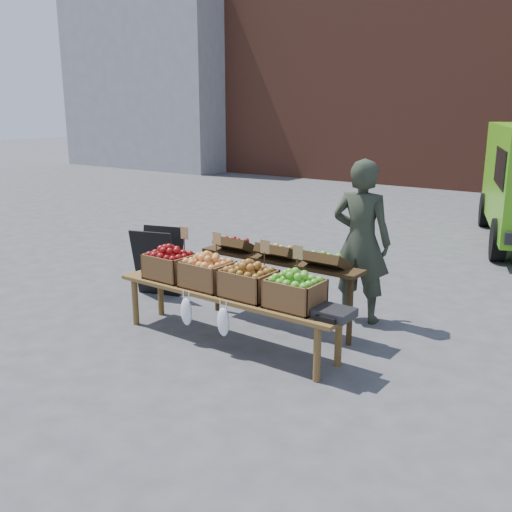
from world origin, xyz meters
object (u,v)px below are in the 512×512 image
Objects in this scene: display_bench at (228,318)px; crate_green_apples at (295,294)px; vendor at (361,242)px; chalkboard_sign at (158,261)px; crate_golden_apples at (170,266)px; crate_red_apples at (249,284)px; back_table at (278,282)px; weighing_scale at (334,313)px; crate_russet_pears at (207,274)px.

crate_green_apples reaches higher than display_bench.
chalkboard_sign is (-2.57, -0.72, -0.49)m from vendor.
crate_golden_apples is at bearing 180.00° from crate_green_apples.
display_bench is (-0.79, -1.46, -0.66)m from vendor.
chalkboard_sign is 1.82× the size of crate_red_apples.
back_table is 1.23m from crate_golden_apples.
display_bench is 7.94× the size of weighing_scale.
vendor is 1.56m from crate_red_apples.
crate_golden_apples is 2.08m from weighing_scale.
crate_golden_apples is at bearing 35.16° from vendor.
back_table is at bearing 36.48° from crate_golden_apples.
crate_golden_apples is (-0.82, 0.00, 0.42)m from display_bench.
vendor is 1.48m from crate_green_apples.
crate_golden_apples is (-1.61, -1.46, -0.23)m from vendor.
display_bench is 5.40× the size of crate_green_apples.
display_bench is (-0.15, -0.72, -0.24)m from back_table.
crate_green_apples is (2.61, -0.74, 0.26)m from chalkboard_sign.
chalkboard_sign is at bearing 8.58° from vendor.
crate_green_apples is (0.68, -0.72, 0.19)m from back_table.
crate_green_apples is at bearing 84.57° from vendor.
crate_golden_apples and crate_russet_pears have the same top height.
display_bench is 0.51m from crate_russet_pears.
vendor is 3.76× the size of crate_green_apples.
display_bench is 5.40× the size of crate_russet_pears.
weighing_scale is (0.98, 0.00, -0.10)m from crate_red_apples.
display_bench is 5.40× the size of crate_red_apples.
crate_green_apples is (1.10, 0.00, 0.00)m from crate_russet_pears.
chalkboard_sign is at bearing 179.37° from back_table.
crate_green_apples is at bearing 0.00° from crate_russet_pears.
back_table is 4.20× the size of crate_russet_pears.
vendor is 3.76× the size of crate_russet_pears.
crate_red_apples is 1.47× the size of weighing_scale.
crate_golden_apples is at bearing 180.00° from crate_russet_pears.
vendor is 1.78m from display_bench.
display_bench is at bearing -101.67° from back_table.
crate_green_apples is 1.47× the size of weighing_scale.
chalkboard_sign is at bearing 164.15° from crate_green_apples.
crate_red_apples reaches higher than display_bench.
display_bench is at bearing 180.00° from weighing_scale.
vendor is at bearing 49.19° from back_table.
chalkboard_sign is 0.34× the size of display_bench.
crate_green_apples is at bearing -33.18° from chalkboard_sign.
back_table reaches higher than weighing_scale.
crate_golden_apples is 1.00× the size of crate_red_apples.
crate_russet_pears reaches higher than weighing_scale.
crate_green_apples is (0.55, 0.00, 0.00)m from crate_red_apples.
vendor is at bearing 107.69° from weighing_scale.
vendor is 5.53× the size of weighing_scale.
weighing_scale reaches higher than display_bench.
crate_golden_apples is 1.10m from crate_red_apples.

